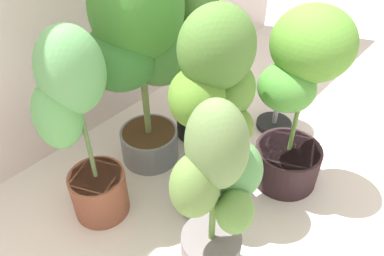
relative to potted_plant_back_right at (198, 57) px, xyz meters
The scene contains 8 objects.
ground_plane 0.67m from the potted_plant_back_right, 124.88° to the right, with size 8.00×8.00×0.00m, color silver.
potted_plant_back_right is the anchor object (origin of this frame).
potted_plant_center 0.45m from the potted_plant_back_right, 132.96° to the right, with size 0.37×0.33×0.85m.
potted_plant_front_left 0.76m from the potted_plant_back_right, 135.98° to the right, with size 0.31×0.25×0.74m.
potted_plant_back_center 0.31m from the potted_plant_back_right, 167.84° to the left, with size 0.48×0.43×0.93m.
potted_plant_back_left 0.63m from the potted_plant_back_right, behind, with size 0.32×0.26×0.80m.
potted_plant_front_right 0.48m from the potted_plant_back_right, 89.60° to the right, with size 0.39×0.38×0.79m.
floor_fan 0.45m from the potted_plant_back_right, 41.04° to the right, with size 0.26×0.26×0.35m.
Camera 1 is at (-0.83, -0.51, 1.25)m, focal length 35.35 mm.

